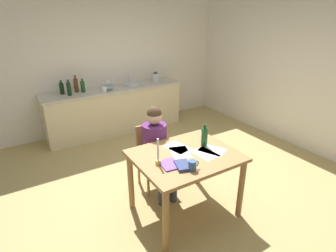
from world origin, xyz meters
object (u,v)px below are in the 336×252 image
person_seated (157,146)px  coffee_mug (193,165)px  wine_bottle_on_table (204,137)px  wine_glass_back_left (103,82)px  bottle_wine_red (76,85)px  book_cookery (183,165)px  book_magazine (170,164)px  wine_glass_by_kettle (108,81)px  candlestick (158,157)px  sink_unit (132,84)px  dining_table (185,164)px  mixing_bowl (108,88)px  chair_at_table (152,153)px  wine_glass_near_sink (113,81)px  stovetop_kettle (156,77)px  bottle_vinegar (69,89)px  bottle_oil (62,88)px  bottle_sauce (83,86)px  teacup_on_counter (104,89)px

person_seated → coffee_mug: (-0.07, -0.87, 0.17)m
wine_bottle_on_table → wine_glass_back_left: (-0.23, 2.87, 0.09)m
bottle_wine_red → book_cookery: bearing=-85.1°
bottle_wine_red → wine_bottle_on_table: bearing=-74.9°
coffee_mug → book_magazine: coffee_mug is taller
bottle_wine_red → wine_glass_by_kettle: bearing=5.0°
book_magazine → bottle_wine_red: (-0.17, 2.98, 0.23)m
wine_bottle_on_table → candlestick: bearing=-172.5°
sink_unit → wine_glass_by_kettle: sink_unit is taller
wine_glass_by_kettle → coffee_mug: bearing=-95.6°
bottle_wine_red → wine_glass_by_kettle: size_ratio=2.02×
dining_table → mixing_bowl: 2.73m
chair_at_table → wine_bottle_on_table: bearing=-61.0°
coffee_mug → wine_glass_near_sink: (0.42, 3.24, 0.16)m
mixing_bowl → stovetop_kettle: stovetop_kettle is taller
bottle_wine_red → stovetop_kettle: (1.63, -0.09, -0.03)m
coffee_mug → bottle_vinegar: size_ratio=0.44×
bottle_oil → wine_glass_by_kettle: bottle_oil is taller
stovetop_kettle → wine_glass_back_left: bearing=172.2°
bottle_sauce → mixing_bowl: bottle_sauce is taller
person_seated → dining_table: bearing=-84.5°
stovetop_kettle → bottle_vinegar: bearing=-177.9°
book_cookery → bottle_oil: bottle_oil is taller
book_magazine → teacup_on_counter: 2.76m
wine_glass_by_kettle → teacup_on_counter: (-0.18, -0.30, -0.07)m
chair_at_table → book_magazine: size_ratio=3.70×
sink_unit → stovetop_kettle: size_ratio=1.64×
mixing_bowl → wine_glass_back_left: size_ratio=1.26×
wine_bottle_on_table → bottle_wine_red: bearing=105.1°
dining_table → mixing_bowl: bearing=87.8°
book_cookery → person_seated: bearing=97.4°
chair_at_table → wine_glass_near_sink: size_ratio=5.70×
teacup_on_counter → candlestick: bearing=-98.1°
wine_bottle_on_table → mixing_bowl: wine_bottle_on_table is taller
bottle_oil → wine_glass_by_kettle: 0.89m
teacup_on_counter → dining_table: bearing=-90.1°
wine_bottle_on_table → sink_unit: sink_unit is taller
sink_unit → bottle_oil: bearing=176.4°
person_seated → sink_unit: (0.70, 2.23, 0.24)m
chair_at_table → bottle_oil: (-0.66, 2.17, 0.51)m
wine_bottle_on_table → sink_unit: size_ratio=0.77×
candlestick → bottle_vinegar: size_ratio=1.07×
person_seated → book_cookery: bearing=-99.3°
dining_table → wine_glass_back_left: 2.96m
bottle_sauce → wine_glass_near_sink: (0.64, 0.13, 0.00)m
candlestick → sink_unit: (1.02, 2.82, 0.04)m
bottle_sauce → teacup_on_counter: size_ratio=2.03×
book_magazine → wine_glass_by_kettle: size_ratio=1.54×
candlestick → book_cookery: size_ratio=1.41×
chair_at_table → wine_glass_near_sink: 2.31m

